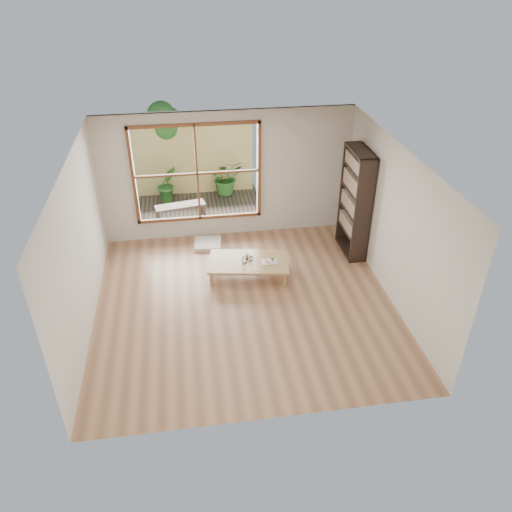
{
  "coord_description": "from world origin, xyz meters",
  "views": [
    {
      "loc": [
        -0.83,
        -6.77,
        5.21
      ],
      "look_at": [
        0.29,
        0.58,
        0.55
      ],
      "focal_mm": 35.0,
      "sensor_mm": 36.0,
      "label": 1
    }
  ],
  "objects_px": {
    "food_tray": "(270,261)",
    "garden_bench": "(180,207)",
    "bookshelf": "(355,203)",
    "low_table": "(249,263)"
  },
  "relations": [
    {
      "from": "food_tray",
      "to": "garden_bench",
      "type": "bearing_deg",
      "value": 122.77
    },
    {
      "from": "low_table",
      "to": "food_tray",
      "type": "relative_size",
      "value": 5.7
    },
    {
      "from": "low_table",
      "to": "food_tray",
      "type": "xyz_separation_m",
      "value": [
        0.37,
        -0.1,
        0.06
      ]
    },
    {
      "from": "food_tray",
      "to": "garden_bench",
      "type": "distance_m",
      "value": 2.94
    },
    {
      "from": "low_table",
      "to": "bookshelf",
      "type": "xyz_separation_m",
      "value": [
        2.13,
        0.59,
        0.77
      ]
    },
    {
      "from": "low_table",
      "to": "food_tray",
      "type": "bearing_deg",
      "value": -5.23
    },
    {
      "from": "low_table",
      "to": "garden_bench",
      "type": "xyz_separation_m",
      "value": [
        -1.18,
        2.4,
        0.03
      ]
    },
    {
      "from": "food_tray",
      "to": "garden_bench",
      "type": "height_order",
      "value": "food_tray"
    },
    {
      "from": "food_tray",
      "to": "garden_bench",
      "type": "relative_size",
      "value": 0.24
    },
    {
      "from": "bookshelf",
      "to": "food_tray",
      "type": "xyz_separation_m",
      "value": [
        -1.75,
        -0.69,
        -0.71
      ]
    }
  ]
}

